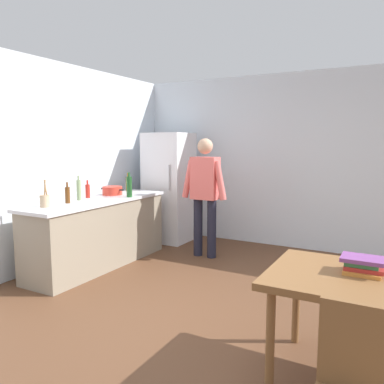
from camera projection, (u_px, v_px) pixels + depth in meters
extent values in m
plane|color=brown|center=(206.00, 322.00, 3.51)|extent=(14.00, 14.00, 0.00)
cube|color=silver|center=(293.00, 161.00, 5.95)|extent=(6.40, 0.12, 2.70)
cube|color=silver|center=(27.00, 166.00, 4.75)|extent=(0.12, 5.60, 2.70)
cube|color=gray|center=(99.00, 234.00, 5.11)|extent=(0.60, 2.12, 0.86)
cube|color=silver|center=(98.00, 201.00, 5.05)|extent=(0.64, 2.20, 0.04)
cube|color=white|center=(169.00, 187.00, 6.39)|extent=(0.70, 0.64, 1.80)
cylinder|color=#B2B2B7|center=(169.00, 178.00, 5.96)|extent=(0.02, 0.02, 0.40)
cylinder|color=#1E1E2D|center=(198.00, 227.00, 5.57)|extent=(0.13, 0.13, 0.84)
cylinder|color=#1E1E2D|center=(212.00, 229.00, 5.47)|extent=(0.13, 0.13, 0.84)
cube|color=#E56660|center=(205.00, 178.00, 5.43)|extent=(0.38, 0.22, 0.60)
sphere|color=tan|center=(205.00, 146.00, 5.37)|extent=(0.22, 0.22, 0.22)
cylinder|color=#E56660|center=(188.00, 179.00, 5.51)|extent=(0.20, 0.09, 0.55)
cylinder|color=#E56660|center=(220.00, 181.00, 5.28)|extent=(0.20, 0.09, 0.55)
cube|color=brown|center=(378.00, 284.00, 2.49)|extent=(1.40, 0.90, 0.05)
cylinder|color=brown|center=(270.00, 339.00, 2.52)|extent=(0.06, 0.06, 0.70)
cylinder|color=brown|center=(296.00, 301.00, 3.13)|extent=(0.06, 0.06, 0.70)
cube|color=brown|center=(366.00, 349.00, 1.74)|extent=(0.42, 0.04, 0.42)
cylinder|color=red|center=(112.00, 191.00, 5.46)|extent=(0.28, 0.28, 0.12)
cube|color=black|center=(103.00, 189.00, 5.54)|extent=(0.06, 0.03, 0.02)
cube|color=black|center=(122.00, 190.00, 5.38)|extent=(0.06, 0.03, 0.02)
cylinder|color=tan|center=(45.00, 201.00, 4.41)|extent=(0.11, 0.11, 0.14)
cylinder|color=olive|center=(46.00, 189.00, 4.38)|extent=(0.02, 0.05, 0.22)
cylinder|color=olive|center=(45.00, 189.00, 4.37)|extent=(0.02, 0.04, 0.22)
cylinder|color=#996619|center=(128.00, 184.00, 5.90)|extent=(0.06, 0.06, 0.22)
cylinder|color=#996619|center=(128.00, 175.00, 5.89)|extent=(0.03, 0.03, 0.06)
cylinder|color=gray|center=(79.00, 190.00, 4.94)|extent=(0.06, 0.06, 0.26)
cylinder|color=gray|center=(78.00, 178.00, 4.92)|extent=(0.02, 0.02, 0.06)
cylinder|color=#5B3314|center=(68.00, 195.00, 4.69)|extent=(0.06, 0.06, 0.20)
cylinder|color=#5B3314|center=(67.00, 185.00, 4.68)|extent=(0.02, 0.02, 0.06)
cylinder|color=#1E5123|center=(129.00, 187.00, 5.22)|extent=(0.08, 0.08, 0.28)
cylinder|color=#1E5123|center=(129.00, 174.00, 5.20)|extent=(0.03, 0.03, 0.06)
cylinder|color=#B22319|center=(88.00, 191.00, 5.16)|extent=(0.06, 0.06, 0.18)
cylinder|color=#B22319|center=(87.00, 182.00, 5.15)|extent=(0.02, 0.02, 0.06)
cube|color=orange|center=(362.00, 272.00, 2.59)|extent=(0.24, 0.18, 0.02)
cube|color=#B22D28|center=(364.00, 268.00, 2.61)|extent=(0.25, 0.17, 0.03)
cube|color=#387A47|center=(362.00, 263.00, 2.61)|extent=(0.21, 0.16, 0.03)
cube|color=#753D7F|center=(362.00, 259.00, 2.59)|extent=(0.27, 0.20, 0.03)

